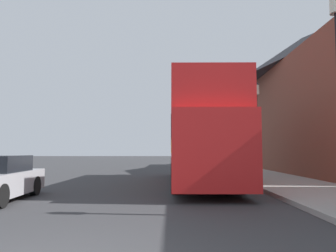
{
  "coord_description": "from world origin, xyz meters",
  "views": [
    {
      "loc": [
        1.75,
        -3.88,
        1.48
      ],
      "look_at": [
        1.62,
        10.95,
        2.62
      ],
      "focal_mm": 35.0,
      "sensor_mm": 36.0,
      "label": 1
    }
  ],
  "objects_px": {
    "lamp_post_third": "(225,125)",
    "lamp_post_second": "(256,111)",
    "tour_bus": "(199,144)",
    "parked_car_ahead_of_bus": "(201,162)"
  },
  "relations": [
    {
      "from": "tour_bus",
      "to": "parked_car_ahead_of_bus",
      "type": "height_order",
      "value": "tour_bus"
    },
    {
      "from": "lamp_post_third",
      "to": "parked_car_ahead_of_bus",
      "type": "bearing_deg",
      "value": 150.61
    },
    {
      "from": "tour_bus",
      "to": "lamp_post_second",
      "type": "relative_size",
      "value": 2.47
    },
    {
      "from": "lamp_post_third",
      "to": "lamp_post_second",
      "type": "bearing_deg",
      "value": -88.79
    },
    {
      "from": "lamp_post_second",
      "to": "lamp_post_third",
      "type": "xyz_separation_m",
      "value": [
        -0.16,
        7.58,
        -0.02
      ]
    },
    {
      "from": "tour_bus",
      "to": "lamp_post_third",
      "type": "xyz_separation_m",
      "value": [
        2.49,
        7.59,
        1.51
      ]
    },
    {
      "from": "parked_car_ahead_of_bus",
      "to": "lamp_post_third",
      "type": "distance_m",
      "value": 3.17
    },
    {
      "from": "parked_car_ahead_of_bus",
      "to": "lamp_post_second",
      "type": "relative_size",
      "value": 0.88
    },
    {
      "from": "parked_car_ahead_of_bus",
      "to": "lamp_post_third",
      "type": "bearing_deg",
      "value": -31.12
    },
    {
      "from": "tour_bus",
      "to": "parked_car_ahead_of_bus",
      "type": "bearing_deg",
      "value": 84.17
    }
  ]
}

